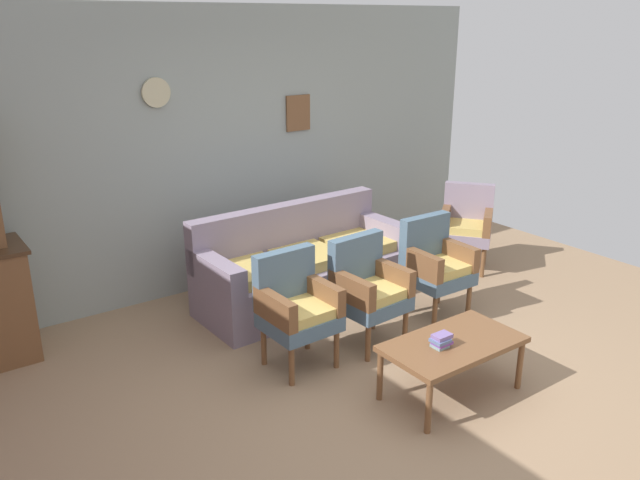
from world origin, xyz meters
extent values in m
plane|color=#997A5B|center=(0.00, 0.00, 0.00)|extent=(7.68, 7.68, 0.00)
cube|color=#939E99|center=(0.00, 2.63, 1.35)|extent=(6.40, 0.06, 2.70)
cube|color=brown|center=(0.90, 2.58, 1.65)|extent=(0.28, 0.02, 0.36)
cylinder|color=beige|center=(-0.60, 2.58, 1.95)|extent=(0.26, 0.03, 0.26)
cube|color=gray|center=(0.38, 1.71, 0.21)|extent=(2.07, 0.85, 0.42)
cube|color=gray|center=(0.37, 2.03, 0.66)|extent=(2.05, 0.21, 0.48)
cube|color=gray|center=(1.33, 1.73, 0.54)|extent=(0.18, 0.80, 0.24)
cube|color=gray|center=(-0.56, 1.68, 0.54)|extent=(0.18, 0.80, 0.24)
cube|color=tan|center=(0.99, 1.68, 0.47)|extent=(0.56, 0.57, 0.10)
cube|color=tan|center=(0.38, 1.67, 0.47)|extent=(0.56, 0.57, 0.10)
cube|color=tan|center=(-0.22, 1.65, 0.47)|extent=(0.56, 0.57, 0.10)
cube|color=slate|center=(-0.33, 0.76, 0.38)|extent=(0.53, 0.49, 0.12)
cube|color=tan|center=(-0.33, 0.74, 0.47)|extent=(0.45, 0.42, 0.10)
cube|color=slate|center=(-0.33, 0.96, 0.67)|extent=(0.52, 0.11, 0.46)
cube|color=brown|center=(-0.11, 0.76, 0.55)|extent=(0.09, 0.48, 0.22)
cube|color=brown|center=(-0.55, 0.75, 0.55)|extent=(0.09, 0.48, 0.22)
cylinder|color=brown|center=(-0.11, 0.57, 0.16)|extent=(0.04, 0.04, 0.32)
cylinder|color=brown|center=(-0.53, 0.56, 0.16)|extent=(0.04, 0.04, 0.32)
cylinder|color=brown|center=(-0.12, 0.95, 0.16)|extent=(0.04, 0.04, 0.32)
cylinder|color=brown|center=(-0.54, 0.94, 0.16)|extent=(0.04, 0.04, 0.32)
cube|color=slate|center=(0.35, 0.71, 0.38)|extent=(0.55, 0.51, 0.12)
cube|color=tan|center=(0.35, 0.69, 0.47)|extent=(0.47, 0.43, 0.10)
cube|color=slate|center=(0.33, 0.91, 0.67)|extent=(0.53, 0.13, 0.46)
cube|color=brown|center=(0.56, 0.72, 0.55)|extent=(0.11, 0.48, 0.22)
cube|color=brown|center=(0.13, 0.69, 0.55)|extent=(0.11, 0.48, 0.22)
cylinder|color=brown|center=(0.57, 0.53, 0.16)|extent=(0.04, 0.04, 0.32)
cylinder|color=brown|center=(0.15, 0.50, 0.16)|extent=(0.04, 0.04, 0.32)
cylinder|color=brown|center=(0.54, 0.91, 0.16)|extent=(0.04, 0.04, 0.32)
cylinder|color=brown|center=(0.12, 0.88, 0.16)|extent=(0.04, 0.04, 0.32)
cube|color=slate|center=(1.18, 0.77, 0.38)|extent=(0.53, 0.49, 0.12)
cube|color=tan|center=(1.18, 0.75, 0.47)|extent=(0.45, 0.42, 0.10)
cube|color=slate|center=(1.18, 0.97, 0.67)|extent=(0.52, 0.11, 0.46)
cube|color=brown|center=(1.40, 0.77, 0.55)|extent=(0.09, 0.48, 0.22)
cube|color=brown|center=(0.96, 0.78, 0.55)|extent=(0.09, 0.48, 0.22)
cylinder|color=brown|center=(1.39, 0.58, 0.16)|extent=(0.04, 0.04, 0.32)
cylinder|color=brown|center=(0.97, 0.59, 0.16)|extent=(0.04, 0.04, 0.32)
cylinder|color=brown|center=(1.39, 0.96, 0.16)|extent=(0.04, 0.04, 0.32)
cylinder|color=brown|center=(0.97, 0.97, 0.16)|extent=(0.04, 0.04, 0.32)
cube|color=gray|center=(2.26, 1.43, 0.38)|extent=(0.70, 0.71, 0.12)
cube|color=tan|center=(2.24, 1.42, 0.47)|extent=(0.59, 0.60, 0.10)
cube|color=gray|center=(2.41, 1.55, 0.67)|extent=(0.40, 0.47, 0.46)
cube|color=brown|center=(2.39, 1.26, 0.55)|extent=(0.43, 0.36, 0.22)
cube|color=brown|center=(2.12, 1.60, 0.55)|extent=(0.43, 0.36, 0.22)
cylinder|color=brown|center=(2.23, 1.15, 0.16)|extent=(0.04, 0.04, 0.32)
cylinder|color=brown|center=(1.98, 1.48, 0.16)|extent=(0.04, 0.04, 0.32)
cylinder|color=brown|center=(2.53, 1.38, 0.16)|extent=(0.04, 0.04, 0.32)
cylinder|color=brown|center=(2.28, 1.71, 0.16)|extent=(0.04, 0.04, 0.32)
cube|color=brown|center=(0.33, -0.20, 0.40)|extent=(1.00, 0.56, 0.04)
cylinder|color=brown|center=(-0.13, 0.04, 0.19)|extent=(0.04, 0.04, 0.38)
cylinder|color=brown|center=(0.79, 0.04, 0.19)|extent=(0.04, 0.04, 0.38)
cylinder|color=brown|center=(-0.13, -0.44, 0.19)|extent=(0.04, 0.04, 0.38)
cylinder|color=brown|center=(0.79, -0.44, 0.19)|extent=(0.04, 0.04, 0.38)
cube|color=#7F9EA5|center=(0.20, -0.20, 0.43)|extent=(0.10, 0.10, 0.02)
cube|color=purple|center=(0.21, -0.21, 0.45)|extent=(0.13, 0.10, 0.02)
cube|color=slate|center=(0.19, -0.20, 0.47)|extent=(0.12, 0.11, 0.02)
cube|color=#7D65A6|center=(0.21, -0.20, 0.50)|extent=(0.13, 0.09, 0.03)
camera|label=1|loc=(-2.76, -2.90, 2.56)|focal=35.87mm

